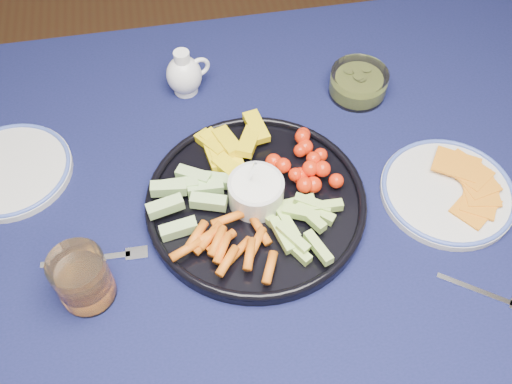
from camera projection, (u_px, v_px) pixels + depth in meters
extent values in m
plane|color=#51341B|center=(259.00, 363.00, 1.57)|extent=(4.00, 4.00, 0.00)
cylinder|color=#4D2A19|center=(481.00, 131.00, 1.61)|extent=(0.07, 0.07, 0.70)
cube|color=#4D2A19|center=(260.00, 222.00, 0.99)|extent=(1.60, 1.00, 0.04)
cube|color=#0D1335|center=(260.00, 214.00, 0.97)|extent=(1.66, 1.06, 0.01)
cube|color=#0D1335|center=(219.00, 71.00, 1.40)|extent=(1.66, 0.01, 0.30)
cylinder|color=black|center=(256.00, 203.00, 0.97)|extent=(0.37, 0.37, 0.02)
torus|color=black|center=(256.00, 199.00, 0.96)|extent=(0.37, 0.37, 0.01)
cylinder|color=silver|center=(256.00, 192.00, 0.94)|extent=(0.09, 0.09, 0.05)
cylinder|color=white|center=(256.00, 185.00, 0.93)|extent=(0.08, 0.08, 0.01)
cylinder|color=white|center=(186.00, 89.00, 1.14)|extent=(0.05, 0.05, 0.01)
ellipsoid|color=white|center=(184.00, 75.00, 1.11)|extent=(0.07, 0.07, 0.08)
cylinder|color=white|center=(182.00, 59.00, 1.08)|extent=(0.03, 0.03, 0.03)
torus|color=white|center=(199.00, 67.00, 1.11)|extent=(0.04, 0.02, 0.04)
torus|color=#4259BA|center=(183.00, 65.00, 1.09)|extent=(0.04, 0.04, 0.00)
cylinder|color=white|center=(358.00, 83.00, 1.12)|extent=(0.11, 0.11, 0.05)
cylinder|color=olive|center=(358.00, 87.00, 1.13)|extent=(0.09, 0.09, 0.03)
cylinder|color=silver|center=(447.00, 192.00, 0.99)|extent=(0.23, 0.23, 0.01)
torus|color=#4259BA|center=(448.00, 190.00, 0.98)|extent=(0.23, 0.23, 0.01)
cylinder|color=white|center=(82.00, 279.00, 0.84)|extent=(0.08, 0.08, 0.10)
cylinder|color=orange|center=(86.00, 285.00, 0.86)|extent=(0.07, 0.07, 0.05)
cube|color=white|center=(86.00, 260.00, 0.91)|extent=(0.14, 0.02, 0.00)
cube|color=white|center=(137.00, 253.00, 0.92)|extent=(0.04, 0.02, 0.00)
cube|color=white|center=(475.00, 290.00, 0.88)|extent=(0.10, 0.08, 0.00)
cylinder|color=silver|center=(11.00, 171.00, 1.01)|extent=(0.22, 0.22, 0.01)
torus|color=#4259BA|center=(9.00, 169.00, 1.01)|extent=(0.21, 0.21, 0.01)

